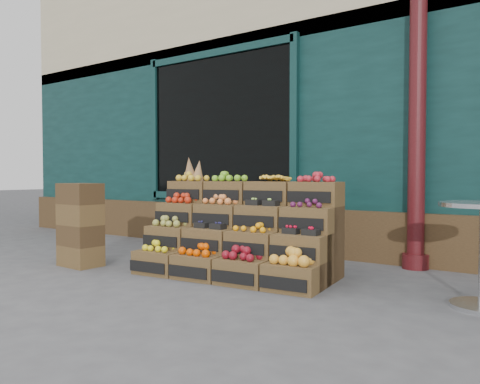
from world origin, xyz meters
The scene contains 5 objects.
ground centered at (0.00, 0.00, 0.00)m, with size 60.00×60.00×0.00m, color #4A4A4D.
shop_facade centered at (0.00, 5.11, 2.40)m, with size 12.00×6.24×4.80m.
crate_display centered at (-0.22, 0.73, 0.38)m, with size 2.05×1.14×1.23m.
spare_crates centered at (-1.94, 0.06, 0.47)m, with size 0.48×0.35×0.93m.
shopkeeper centered at (-1.37, 2.71, 0.92)m, with size 0.67×0.44×1.83m, color #1C6327.
Camera 1 is at (2.51, -3.22, 1.02)m, focal length 35.00 mm.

